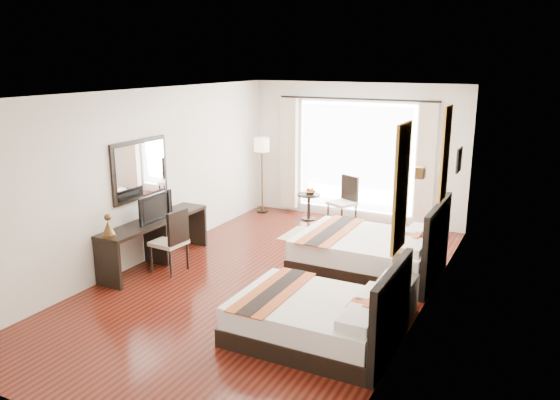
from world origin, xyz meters
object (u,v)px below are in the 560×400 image
at_px(bed_near, 320,318).
at_px(desk_chair, 170,253).
at_px(television, 152,207).
at_px(floor_lamp, 262,150).
at_px(nightstand, 397,297).
at_px(console_desk, 156,242).
at_px(window_chair, 343,211).
at_px(vase, 394,278).
at_px(table_lamp, 401,259).
at_px(fruit_bowl, 310,193).
at_px(side_table, 309,207).
at_px(bed_far, 372,252).

distance_m(bed_near, desk_chair, 3.08).
bearing_deg(television, bed_near, -107.31).
xyz_separation_m(television, floor_lamp, (0.01, 3.59, 0.40)).
relative_size(nightstand, television, 0.71).
height_order(nightstand, television, television).
height_order(nightstand, console_desk, console_desk).
height_order(floor_lamp, window_chair, floor_lamp).
bearing_deg(window_chair, vase, 53.88).
bearing_deg(console_desk, table_lamp, 0.95).
bearing_deg(table_lamp, window_chair, 121.56).
bearing_deg(television, nightstand, -89.90).
height_order(bed_near, window_chair, bed_near).
bearing_deg(table_lamp, fruit_bowl, 129.46).
xyz_separation_m(nightstand, fruit_bowl, (-2.78, 3.49, 0.32)).
distance_m(console_desk, side_table, 3.64).
xyz_separation_m(vase, window_chair, (-2.02, 3.55, -0.26)).
relative_size(desk_chair, side_table, 1.84).
height_order(bed_far, floor_lamp, floor_lamp).
height_order(bed_far, table_lamp, bed_far).
height_order(vase, floor_lamp, floor_lamp).
relative_size(bed_near, vase, 14.95).
bearing_deg(table_lamp, bed_near, -118.94).
bearing_deg(bed_far, side_table, 133.55).
bearing_deg(bed_far, television, -156.97).
height_order(side_table, fruit_bowl, fruit_bowl).
distance_m(nightstand, side_table, 4.48).
bearing_deg(floor_lamp, fruit_bowl, -3.79).
xyz_separation_m(nightstand, side_table, (-2.81, 3.49, 0.01)).
bearing_deg(vase, table_lamp, 86.55).
distance_m(bed_far, table_lamp, 1.51).
bearing_deg(desk_chair, console_desk, -16.09).
distance_m(bed_far, vase, 1.67).
distance_m(vase, floor_lamp, 5.46).
bearing_deg(console_desk, fruit_bowl, 70.81).
xyz_separation_m(console_desk, desk_chair, (0.41, -0.15, -0.07)).
height_order(floor_lamp, fruit_bowl, floor_lamp).
xyz_separation_m(table_lamp, floor_lamp, (-3.95, 3.46, 0.63)).
height_order(vase, television, television).
relative_size(floor_lamp, window_chair, 1.63).
relative_size(floor_lamp, fruit_bowl, 6.73).
bearing_deg(vase, desk_chair, 179.61).
relative_size(table_lamp, side_table, 0.64).
xyz_separation_m(bed_far, side_table, (-2.04, 2.15, -0.04)).
bearing_deg(desk_chair, vase, -176.27).
height_order(bed_near, fruit_bowl, bed_near).
bearing_deg(fruit_bowl, console_desk, -109.19).
bearing_deg(floor_lamp, window_chair, -4.35).
bearing_deg(desk_chair, bed_far, -148.70).
xyz_separation_m(nightstand, table_lamp, (-0.00, 0.11, 0.48)).
distance_m(console_desk, window_chair, 3.90).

